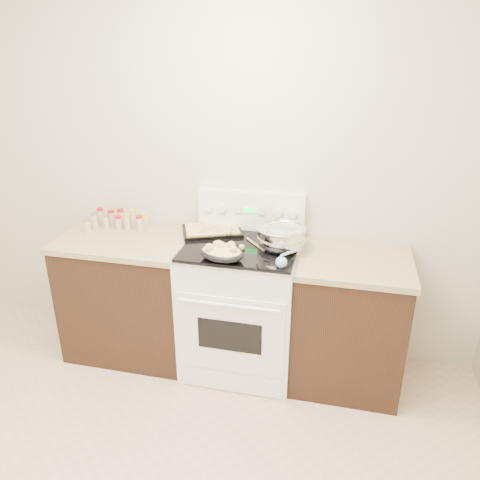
# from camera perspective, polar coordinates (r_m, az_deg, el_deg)

# --- Properties ---
(room_shell) EXTENTS (4.10, 3.60, 2.75)m
(room_shell) POSITION_cam_1_polar(r_m,az_deg,el_deg) (1.73, -22.28, 5.22)
(room_shell) COLOR beige
(room_shell) RESTS_ON ground
(counter_left) EXTENTS (0.93, 0.67, 0.92)m
(counter_left) POSITION_cam_1_polar(r_m,az_deg,el_deg) (3.58, -12.92, -6.40)
(counter_left) COLOR black
(counter_left) RESTS_ON ground
(counter_right) EXTENTS (0.73, 0.67, 0.92)m
(counter_right) POSITION_cam_1_polar(r_m,az_deg,el_deg) (3.26, 13.01, -9.49)
(counter_right) COLOR black
(counter_right) RESTS_ON ground
(kitchen_range) EXTENTS (0.78, 0.73, 1.22)m
(kitchen_range) POSITION_cam_1_polar(r_m,az_deg,el_deg) (3.30, 0.22, -7.81)
(kitchen_range) COLOR white
(kitchen_range) RESTS_ON ground
(mixing_bowl) EXTENTS (0.38, 0.38, 0.19)m
(mixing_bowl) POSITION_cam_1_polar(r_m,az_deg,el_deg) (3.03, 5.03, 0.35)
(mixing_bowl) COLOR silver
(mixing_bowl) RESTS_ON kitchen_range
(roasting_pan) EXTENTS (0.33, 0.26, 0.11)m
(roasting_pan) POSITION_cam_1_polar(r_m,az_deg,el_deg) (2.87, -2.23, -1.50)
(roasting_pan) COLOR black
(roasting_pan) RESTS_ON kitchen_range
(baking_sheet) EXTENTS (0.48, 0.42, 0.06)m
(baking_sheet) POSITION_cam_1_polar(r_m,az_deg,el_deg) (3.30, -3.40, 1.24)
(baking_sheet) COLOR black
(baking_sheet) RESTS_ON kitchen_range
(wooden_spoon) EXTENTS (0.17, 0.20, 0.04)m
(wooden_spoon) POSITION_cam_1_polar(r_m,az_deg,el_deg) (3.04, 0.80, -0.77)
(wooden_spoon) COLOR tan
(wooden_spoon) RESTS_ON kitchen_range
(blue_ladle) EXTENTS (0.12, 0.25, 0.09)m
(blue_ladle) POSITION_cam_1_polar(r_m,az_deg,el_deg) (2.81, 5.22, -2.55)
(blue_ladle) COLOR #8EB7D3
(blue_ladle) RESTS_ON kitchen_range
(spice_jars) EXTENTS (0.40, 0.24, 0.13)m
(spice_jars) POSITION_cam_1_polar(r_m,az_deg,el_deg) (3.54, -14.80, 2.37)
(spice_jars) COLOR #BFB28C
(spice_jars) RESTS_ON counter_left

